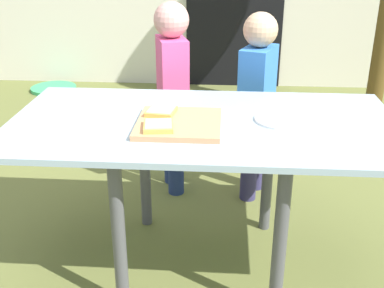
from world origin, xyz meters
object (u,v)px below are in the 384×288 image
(cutting_board, at_px, (179,123))
(child_left, at_px, (172,85))
(dining_table, at_px, (203,139))
(plate_white_right, at_px, (283,119))
(pizza_slice_far_left, at_px, (161,111))
(child_right, at_px, (257,95))
(garden_hose_coil, at_px, (54,88))
(pizza_slice_near_left, at_px, (158,126))

(cutting_board, height_order, child_left, child_left)
(dining_table, xyz_separation_m, child_left, (-0.20, 0.70, 0.01))
(plate_white_right, relative_size, child_left, 0.21)
(pizza_slice_far_left, distance_m, child_left, 0.69)
(plate_white_right, distance_m, child_right, 0.65)
(child_left, bearing_deg, plate_white_right, -52.32)
(child_left, height_order, garden_hose_coil, child_left)
(plate_white_right, bearing_deg, garden_hose_coil, 126.98)
(child_right, bearing_deg, garden_hose_coil, 134.30)
(pizza_slice_near_left, height_order, child_left, child_left)
(pizza_slice_far_left, relative_size, child_right, 0.13)
(pizza_slice_near_left, xyz_separation_m, garden_hose_coil, (-1.39, 2.66, -0.71))
(child_right, height_order, garden_hose_coil, child_right)
(cutting_board, bearing_deg, child_right, 64.62)
(cutting_board, distance_m, child_right, 0.81)
(dining_table, xyz_separation_m, garden_hose_coil, (-1.55, 2.51, -0.59))
(plate_white_right, bearing_deg, cutting_board, -167.83)
(cutting_board, bearing_deg, plate_white_right, 12.17)
(child_right, relative_size, garden_hose_coil, 2.42)
(cutting_board, relative_size, garden_hose_coil, 0.79)
(child_right, bearing_deg, dining_table, -110.90)
(garden_hose_coil, bearing_deg, child_right, -45.70)
(pizza_slice_far_left, bearing_deg, child_right, 56.91)
(dining_table, xyz_separation_m, pizza_slice_near_left, (-0.16, -0.15, 0.11))
(cutting_board, distance_m, pizza_slice_near_left, 0.11)
(child_left, distance_m, garden_hose_coil, 2.34)
(pizza_slice_near_left, xyz_separation_m, child_left, (-0.04, 0.84, -0.10))
(dining_table, height_order, pizza_slice_far_left, pizza_slice_far_left)
(pizza_slice_near_left, height_order, plate_white_right, pizza_slice_near_left)
(child_left, bearing_deg, pizza_slice_near_left, -87.15)
(pizza_slice_far_left, height_order, garden_hose_coil, pizza_slice_far_left)
(dining_table, xyz_separation_m, child_right, (0.25, 0.66, -0.02))
(dining_table, height_order, cutting_board, cutting_board)
(plate_white_right, bearing_deg, pizza_slice_far_left, -178.50)
(pizza_slice_far_left, bearing_deg, cutting_board, -43.70)
(dining_table, distance_m, pizza_slice_far_left, 0.20)
(dining_table, relative_size, child_right, 1.52)
(pizza_slice_far_left, bearing_deg, pizza_slice_near_left, -86.33)
(dining_table, height_order, plate_white_right, plate_white_right)
(pizza_slice_far_left, xyz_separation_m, child_left, (-0.03, 0.69, -0.10))
(dining_table, distance_m, child_right, 0.71)
(child_left, bearing_deg, cutting_board, -81.72)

